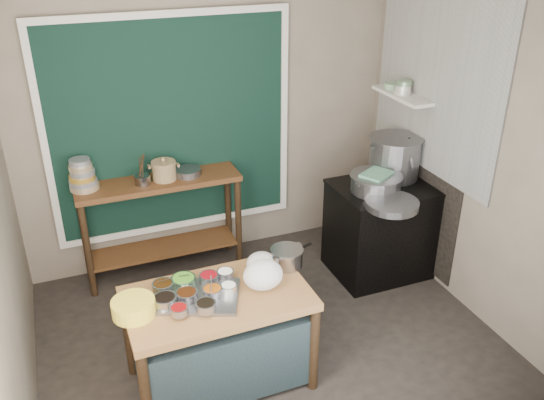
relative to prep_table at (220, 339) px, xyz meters
name	(u,v)px	position (x,y,z in m)	size (l,w,h in m)	color
floor	(268,339)	(0.49, 0.30, -0.39)	(3.50, 3.00, 0.02)	#2A2520
back_wall	(208,116)	(0.49, 1.81, 1.02)	(3.50, 0.02, 2.80)	#766A5B
right_wall	(473,146)	(2.25, 0.30, 1.02)	(0.02, 3.00, 2.80)	#766A5B
curtain_panel	(172,127)	(0.14, 1.77, 0.98)	(2.10, 0.02, 1.90)	black
curtain_frame	(172,128)	(0.14, 1.76, 0.98)	(2.22, 0.03, 2.02)	beige
tile_panel	(436,74)	(2.22, 0.85, 1.48)	(0.02, 1.70, 1.70)	#B2B2AA
soot_patch	(415,193)	(2.23, 0.95, 0.32)	(0.01, 1.30, 1.30)	black
wall_shelf	(403,95)	(2.12, 1.15, 1.23)	(0.22, 0.70, 0.03)	beige
prep_table	(220,339)	(0.00, 0.00, 0.00)	(1.25, 0.72, 0.75)	olive
back_counter	(163,227)	(-0.06, 1.58, 0.10)	(1.45, 0.40, 0.95)	#4E2B16
stove_block	(382,230)	(1.84, 0.85, 0.05)	(0.90, 0.68, 0.85)	black
stove_top	(386,187)	(1.84, 0.85, 0.49)	(0.92, 0.69, 0.03)	black
condiment_tray	(196,296)	(-0.14, 0.03, 0.39)	(0.57, 0.41, 0.03)	gray
condiment_bowls	(192,291)	(-0.16, 0.04, 0.43)	(0.60, 0.47, 0.07)	gray
yellow_basin	(134,308)	(-0.56, 0.00, 0.43)	(0.28, 0.28, 0.11)	yellow
saucepan	(287,257)	(0.58, 0.17, 0.44)	(0.25, 0.25, 0.14)	gray
plastic_bag_a	(263,275)	(0.32, -0.03, 0.48)	(0.28, 0.24, 0.21)	white
plastic_bag_b	(261,263)	(0.37, 0.15, 0.45)	(0.21, 0.18, 0.16)	white
bowl_stack	(82,176)	(-0.69, 1.62, 0.70)	(0.25, 0.25, 0.28)	tan
utensil_cup	(143,180)	(-0.20, 1.53, 0.62)	(0.14, 0.14, 0.08)	gray
ceramic_crock	(164,171)	(0.00, 1.57, 0.65)	(0.23, 0.23, 0.15)	olive
wide_bowl	(188,172)	(0.21, 1.58, 0.61)	(0.24, 0.24, 0.06)	gray
stock_pot	(394,157)	(2.00, 1.01, 0.70)	(0.49, 0.49, 0.38)	gray
pot_lid	(405,159)	(2.08, 0.95, 0.70)	(0.39, 0.39, 0.02)	gray
steamer	(376,183)	(1.69, 0.80, 0.58)	(0.47, 0.47, 0.15)	gray
green_cloth	(377,174)	(1.69, 0.80, 0.67)	(0.27, 0.21, 0.02)	#65A281
shallow_pan	(392,204)	(1.65, 0.47, 0.53)	(0.45, 0.45, 0.06)	gray
shelf_bowl_stack	(404,88)	(2.12, 1.14, 1.30)	(0.15, 0.15, 0.12)	silver
shelf_bowl_green	(392,86)	(2.12, 1.34, 1.27)	(0.14, 0.14, 0.05)	gray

